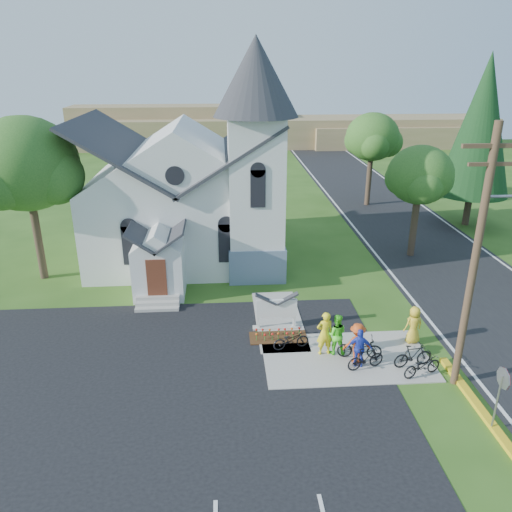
{
  "coord_description": "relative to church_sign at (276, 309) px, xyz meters",
  "views": [
    {
      "loc": [
        -3.6,
        -17.28,
        11.82
      ],
      "look_at": [
        -2.03,
        5.0,
        2.98
      ],
      "focal_mm": 35.0,
      "sensor_mm": 36.0,
      "label": 1
    }
  ],
  "objects": [
    {
      "name": "parking_lot",
      "position": [
        -5.8,
        -5.2,
        -1.02
      ],
      "size": [
        20.0,
        16.0,
        0.02
      ],
      "primitive_type": "cube",
      "color": "black",
      "rests_on": "ground"
    },
    {
      "name": "cyclist_1",
      "position": [
        2.29,
        -2.34,
        -0.06
      ],
      "size": [
        1.0,
        0.85,
        1.83
      ],
      "primitive_type": "imported",
      "rotation": [
        0.0,
        0.0,
        2.95
      ],
      "color": "#4DE92B",
      "rests_on": "sidewalk"
    },
    {
      "name": "conifer",
      "position": [
        16.2,
        14.8,
        6.36
      ],
      "size": [
        5.2,
        5.2,
        12.4
      ],
      "color": "#382A1E",
      "rests_on": "ground"
    },
    {
      "name": "bike_3",
      "position": [
        5.22,
        -3.56,
        -0.47
      ],
      "size": [
        1.73,
        0.74,
        1.01
      ],
      "primitive_type": "imported",
      "rotation": [
        0.0,
        0.0,
        1.73
      ],
      "color": "black",
      "rests_on": "sidewalk"
    },
    {
      "name": "stop_sign",
      "position": [
        6.63,
        -7.4,
        0.75
      ],
      "size": [
        0.11,
        0.76,
        2.48
      ],
      "color": "gray",
      "rests_on": "ground"
    },
    {
      "name": "bike_2",
      "position": [
        3.22,
        -2.78,
        -0.48
      ],
      "size": [
        1.95,
        0.92,
        0.98
      ],
      "primitive_type": "imported",
      "rotation": [
        0.0,
        0.0,
        1.42
      ],
      "color": "black",
      "rests_on": "sidewalk"
    },
    {
      "name": "church_sign",
      "position": [
        0.0,
        0.0,
        0.0
      ],
      "size": [
        2.2,
        0.4,
        1.7
      ],
      "color": "#9E988F",
      "rests_on": "ground"
    },
    {
      "name": "flower_bed",
      "position": [
        0.0,
        -0.9,
        -0.99
      ],
      "size": [
        2.6,
        1.1,
        0.07
      ],
      "primitive_type": "cube",
      "color": "#3B2410",
      "rests_on": "ground"
    },
    {
      "name": "cyclist_4",
      "position": [
        5.9,
        -1.71,
        -0.11
      ],
      "size": [
        0.94,
        0.72,
        1.73
      ],
      "primitive_type": "imported",
      "rotation": [
        0.0,
        0.0,
        3.35
      ],
      "color": "gold",
      "rests_on": "sidewalk"
    },
    {
      "name": "cyclist_2",
      "position": [
        3.04,
        -3.38,
        -0.13
      ],
      "size": [
        1.06,
        0.62,
        1.69
      ],
      "primitive_type": "imported",
      "rotation": [
        0.0,
        0.0,
        2.92
      ],
      "color": "#263CC2",
      "rests_on": "sidewalk"
    },
    {
      "name": "ground",
      "position": [
        1.2,
        -3.2,
        -1.03
      ],
      "size": [
        120.0,
        120.0,
        0.0
      ],
      "primitive_type": "plane",
      "color": "#2D5117",
      "rests_on": "ground"
    },
    {
      "name": "tree_road_near",
      "position": [
        9.7,
        8.8,
        4.18
      ],
      "size": [
        4.0,
        4.0,
        7.05
      ],
      "color": "#382A1E",
      "rests_on": "ground"
    },
    {
      "name": "sidewalk",
      "position": [
        2.7,
        -2.7,
        -1.0
      ],
      "size": [
        7.0,
        4.0,
        0.05
      ],
      "primitive_type": "cube",
      "color": "#9E988F",
      "rests_on": "ground"
    },
    {
      "name": "church",
      "position": [
        -4.28,
        9.28,
        4.22
      ],
      "size": [
        12.35,
        12.0,
        13.0
      ],
      "color": "silver",
      "rests_on": "ground"
    },
    {
      "name": "distant_hills",
      "position": [
        4.56,
        53.13,
        1.15
      ],
      "size": [
        61.0,
        10.0,
        5.6
      ],
      "color": "olive",
      "rests_on": "ground"
    },
    {
      "name": "utility_pole",
      "position": [
        6.56,
        -4.7,
        4.38
      ],
      "size": [
        3.45,
        0.28,
        10.0
      ],
      "color": "#422D21",
      "rests_on": "ground"
    },
    {
      "name": "cyclist_0",
      "position": [
        1.79,
        -2.36,
        0.01
      ],
      "size": [
        0.77,
        0.56,
        1.98
      ],
      "primitive_type": "imported",
      "rotation": [
        0.0,
        0.0,
        3.27
      ],
      "color": "yellow",
      "rests_on": "sidewalk"
    },
    {
      "name": "bike_0",
      "position": [
        0.44,
        -1.86,
        -0.55
      ],
      "size": [
        1.71,
        0.92,
        0.85
      ],
      "primitive_type": "imported",
      "rotation": [
        0.0,
        0.0,
        1.8
      ],
      "color": "black",
      "rests_on": "sidewalk"
    },
    {
      "name": "bike_1",
      "position": [
        3.26,
        -3.59,
        -0.49
      ],
      "size": [
        1.69,
        0.86,
        0.98
      ],
      "primitive_type": "imported",
      "rotation": [
        0.0,
        0.0,
        1.83
      ],
      "color": "black",
      "rests_on": "sidewalk"
    },
    {
      "name": "cyclist_3",
      "position": [
        3.01,
        -3.07,
        -0.09
      ],
      "size": [
        1.15,
        0.66,
        1.77
      ],
      "primitive_type": "imported",
      "rotation": [
        0.0,
        0.0,
        3.14
      ],
      "color": "#C34515",
      "rests_on": "sidewalk"
    },
    {
      "name": "bike_4",
      "position": [
        5.36,
        -4.2,
        -0.52
      ],
      "size": [
        1.83,
        1.13,
        0.91
      ],
      "primitive_type": "imported",
      "rotation": [
        0.0,
        0.0,
        1.9
      ],
      "color": "black",
      "rests_on": "sidewalk"
    },
    {
      "name": "tree_lot_corner",
      "position": [
        -12.8,
        6.8,
        5.58
      ],
      "size": [
        5.6,
        5.6,
        9.15
      ],
      "color": "#382A1E",
      "rests_on": "ground"
    },
    {
      "name": "tree_road_mid",
      "position": [
        10.2,
        20.8,
        4.75
      ],
      "size": [
        4.4,
        4.4,
        7.8
      ],
      "color": "#382A1E",
      "rests_on": "ground"
    },
    {
      "name": "road",
      "position": [
        11.2,
        11.8,
        -1.02
      ],
      "size": [
        8.0,
        90.0,
        0.02
      ],
      "primitive_type": "cube",
      "color": "black",
      "rests_on": "ground"
    }
  ]
}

